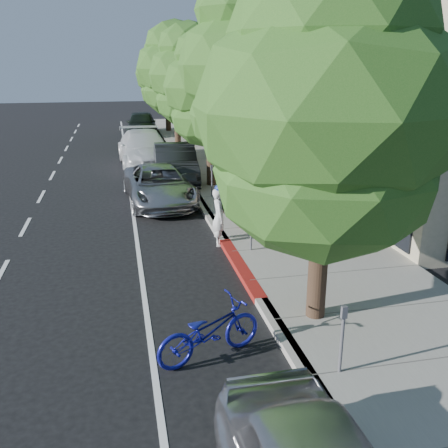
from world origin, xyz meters
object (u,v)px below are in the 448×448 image
object	(u,v)px
street_tree_3	(190,76)
bicycle	(209,331)
street_tree_0	(328,113)
pedestrian	(275,176)
dark_suv_far	(141,124)
street_tree_1	(248,69)
street_tree_4	(176,70)
white_pickup	(145,149)
cyclist	(219,217)
street_tree_2	(211,89)
silver_suv	(159,185)
dark_sedan	(175,164)
street_tree_5	(167,75)

from	to	relation	value
street_tree_3	bicycle	size ratio (longest dim) A/B	3.39
street_tree_0	pedestrian	world-z (taller)	street_tree_0
dark_suv_far	street_tree_1	bearing A→B (deg)	-79.92
street_tree_1	street_tree_4	size ratio (longest dim) A/B	1.02
white_pickup	pedestrian	size ratio (longest dim) A/B	3.90
street_tree_1	cyclist	xyz separation A→B (m)	(-1.07, -1.00, -4.18)
street_tree_0	street_tree_4	world-z (taller)	street_tree_4
street_tree_0	pedestrian	distance (m)	10.39
cyclist	white_pickup	world-z (taller)	white_pickup
bicycle	street_tree_0	bearing A→B (deg)	-90.34
street_tree_2	cyclist	xyz separation A→B (m)	(-1.07, -7.00, -3.30)
street_tree_3	white_pickup	size ratio (longest dim) A/B	1.16
street_tree_4	silver_suv	distance (m)	14.76
cyclist	street_tree_3	bearing A→B (deg)	1.27
dark_suv_far	cyclist	bearing A→B (deg)	-82.74
street_tree_4	dark_sedan	size ratio (longest dim) A/B	1.51
dark_sedan	street_tree_1	bearing A→B (deg)	-76.65
cyclist	bicycle	world-z (taller)	cyclist
street_tree_3	white_pickup	bearing A→B (deg)	-164.57
street_tree_0	white_pickup	size ratio (longest dim) A/B	1.17
street_tree_0	bicycle	bearing A→B (deg)	-160.27
silver_suv	dark_sedan	bearing A→B (deg)	69.73
street_tree_2	bicycle	world-z (taller)	street_tree_2
bicycle	dark_sedan	distance (m)	14.34
street_tree_4	dark_suv_far	bearing A→B (deg)	115.00
white_pickup	dark_suv_far	distance (m)	11.26
bicycle	dark_suv_far	xyz separation A→B (m)	(0.33, 29.42, 0.32)
street_tree_4	cyclist	xyz separation A→B (m)	(-1.07, -19.00, -3.83)
cyclist	white_pickup	size ratio (longest dim) A/B	0.28
street_tree_2	cyclist	size ratio (longest dim) A/B	3.86
silver_suv	street_tree_5	bearing A→B (deg)	79.57
street_tree_4	pedestrian	world-z (taller)	street_tree_4
cyclist	street_tree_5	bearing A→B (deg)	3.53
street_tree_0	silver_suv	xyz separation A→B (m)	(-2.43, 10.00, -3.65)
silver_suv	pedestrian	xyz separation A→B (m)	(4.53, -0.42, 0.23)
street_tree_1	pedestrian	xyz separation A→B (m)	(2.10, 3.58, -4.10)
street_tree_5	bicycle	size ratio (longest dim) A/B	3.31
cyclist	dark_sedan	world-z (taller)	cyclist
street_tree_2	silver_suv	world-z (taller)	street_tree_2
street_tree_4	white_pickup	xyz separation A→B (m)	(-2.55, -6.70, -3.80)
silver_suv	bicycle	bearing A→B (deg)	-93.59
cyclist	pedestrian	distance (m)	5.57
pedestrian	dark_suv_far	bearing A→B (deg)	-108.97
dark_suv_far	white_pickup	bearing A→B (deg)	-87.46
street_tree_3	silver_suv	world-z (taller)	street_tree_3
street_tree_3	dark_suv_far	size ratio (longest dim) A/B	1.41
cyclist	bicycle	distance (m)	6.04
dark_sedan	pedestrian	distance (m)	5.20
street_tree_0	white_pickup	xyz separation A→B (m)	(-2.55, 17.30, -3.47)
dark_suv_far	street_tree_4	bearing A→B (deg)	-60.29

